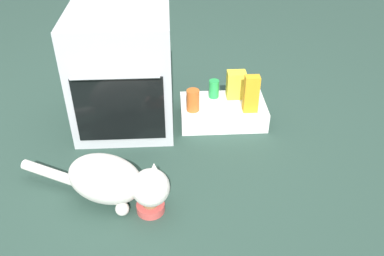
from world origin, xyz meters
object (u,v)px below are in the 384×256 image
at_px(cat, 113,181).
at_px(oven, 123,72).
at_px(pantry_cabinet, 223,112).
at_px(soda_can, 214,89).
at_px(sauce_jar, 193,100).
at_px(food_bowl, 151,206).
at_px(juice_carton, 251,94).
at_px(snack_bag, 236,85).

bearing_deg(cat, oven, 112.15).
bearing_deg(pantry_cabinet, oven, 178.83).
xyz_separation_m(soda_can, sauce_jar, (-0.15, -0.15, 0.01)).
relative_size(food_bowl, soda_can, 1.18).
bearing_deg(soda_can, juice_carton, -40.82).
bearing_deg(snack_bag, juice_carton, -69.20).
bearing_deg(oven, pantry_cabinet, -1.17).
relative_size(soda_can, sauce_jar, 0.86).
relative_size(juice_carton, sauce_jar, 1.71).
distance_m(food_bowl, juice_carton, 0.95).
bearing_deg(sauce_jar, snack_bag, 26.81).
distance_m(oven, sauce_jar, 0.46).
relative_size(pantry_cabinet, food_bowl, 3.87).
distance_m(cat, sauce_jar, 0.77).
bearing_deg(food_bowl, juice_carton, 48.56).
distance_m(pantry_cabinet, juice_carton, 0.26).
distance_m(oven, soda_can, 0.60).
bearing_deg(pantry_cabinet, cat, -131.66).
bearing_deg(soda_can, pantry_cabinet, -57.38).
bearing_deg(pantry_cabinet, juice_carton, -31.86).
height_order(snack_bag, sauce_jar, snack_bag).
height_order(soda_can, snack_bag, snack_bag).
bearing_deg(snack_bag, oven, -174.86).
bearing_deg(food_bowl, sauce_jar, 70.61).
distance_m(pantry_cabinet, snack_bag, 0.20).
height_order(pantry_cabinet, soda_can, soda_can).
bearing_deg(juice_carton, sauce_jar, 175.61).
bearing_deg(cat, soda_can, 76.60).
xyz_separation_m(juice_carton, snack_bag, (-0.07, 0.17, -0.03)).
bearing_deg(pantry_cabinet, sauce_jar, -160.91).
xyz_separation_m(food_bowl, cat, (-0.18, 0.07, 0.11)).
bearing_deg(snack_bag, soda_can, 177.17).
bearing_deg(oven, soda_can, 7.12).
bearing_deg(soda_can, food_bowl, -114.62).
distance_m(cat, juice_carton, 1.00).
distance_m(food_bowl, sauce_jar, 0.78).
distance_m(food_bowl, soda_can, 0.97).
height_order(oven, cat, oven).
relative_size(cat, juice_carton, 3.33).
xyz_separation_m(pantry_cabinet, snack_bag, (0.09, 0.08, 0.16)).
distance_m(food_bowl, snack_bag, 1.04).
bearing_deg(soda_can, cat, -126.04).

